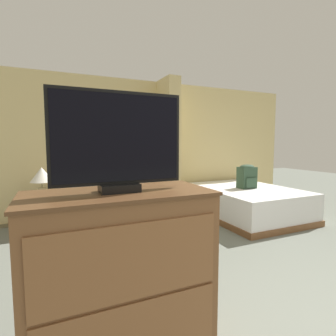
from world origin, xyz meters
TOP-DOWN VIEW (x-y plane):
  - wall_back at (-0.00, 4.30)m, footprint 6.50×0.16m
  - wall_partition_pillar at (0.18, 3.93)m, footprint 0.24×0.62m
  - couch at (-0.96, 3.82)m, footprint 1.84×0.84m
  - coffee_table at (-0.91, 2.92)m, footprint 0.65×0.40m
  - side_table at (-2.04, 3.74)m, footprint 0.42×0.42m
  - table_lamp at (-2.04, 3.74)m, footprint 0.34×0.34m
  - tv_dresser at (-1.52, 0.88)m, footprint 1.16×0.56m
  - tv at (-1.52, 0.88)m, footprint 0.81×0.16m
  - bed at (1.44, 3.17)m, footprint 1.57×2.08m
  - backpack at (1.43, 3.12)m, footprint 0.32×0.25m

SIDE VIEW (x-z plane):
  - bed at x=1.44m, z-range 0.00..0.55m
  - couch at x=-0.96m, z-range -0.13..0.79m
  - coffee_table at x=-0.91m, z-range 0.15..0.57m
  - side_table at x=-2.04m, z-range 0.18..0.76m
  - tv_dresser at x=-1.52m, z-range 0.00..1.09m
  - backpack at x=1.43m, z-range 0.55..1.00m
  - table_lamp at x=-2.04m, z-range 0.67..1.11m
  - wall_back at x=0.00m, z-range -0.01..2.59m
  - wall_partition_pillar at x=0.18m, z-range 0.00..2.60m
  - tv at x=-1.52m, z-range 1.09..1.70m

